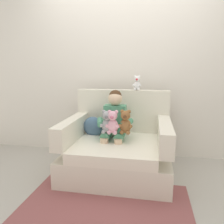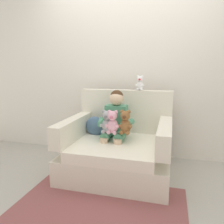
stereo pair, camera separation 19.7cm
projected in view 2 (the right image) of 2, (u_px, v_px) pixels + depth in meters
name	position (u px, v px, depth m)	size (l,w,h in m)	color
ground_plane	(117.00, 174.00, 2.67)	(8.00, 8.00, 0.00)	#ADA89E
back_wall	(130.00, 65.00, 3.13)	(6.00, 0.10, 2.60)	silver
floor_rug	(95.00, 214.00, 1.91)	(1.54, 1.24, 0.01)	#8C4C4C
armchair	(119.00, 148.00, 2.66)	(1.21, 1.03, 0.97)	silver
seated_child	(115.00, 121.00, 2.66)	(0.45, 0.39, 0.82)	#4C9370
plush_grey	(107.00, 122.00, 2.51)	(0.16, 0.13, 0.27)	#9E9EA3
plush_brown	(125.00, 123.00, 2.47)	(0.16, 0.13, 0.28)	brown
plush_pink	(112.00, 123.00, 2.48)	(0.16, 0.13, 0.27)	#EAA8BC
plush_white_on_backrest	(140.00, 83.00, 2.84)	(0.11, 0.09, 0.19)	white
throw_pillow	(95.00, 126.00, 2.85)	(0.26, 0.12, 0.26)	slate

